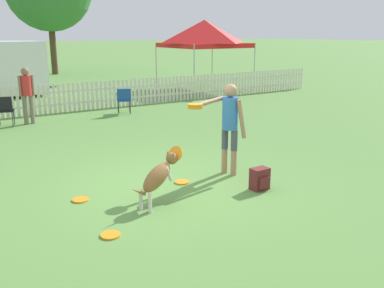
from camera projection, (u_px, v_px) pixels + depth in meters
The scene contains 12 objects.
ground_plane at pixel (167, 185), 7.27m from camera, with size 240.00×240.00×0.00m, color #5B8C42.
handler_person at pixel (228, 119), 7.55m from camera, with size 1.08×0.44×1.65m.
leaping_dog at pixel (159, 175), 6.32m from camera, with size 1.02×0.50×0.83m.
frisbee_near_handler at pixel (81, 200), 6.60m from camera, with size 0.25×0.25×0.02m.
frisbee_near_dog at pixel (110, 235), 5.45m from camera, with size 0.25×0.25×0.02m.
frisbee_midfield at pixel (182, 182), 7.37m from camera, with size 0.25×0.25×0.02m.
backpack_on_grass at pixel (260, 179), 7.02m from camera, with size 0.30×0.24×0.37m.
picket_fence at pixel (44, 100), 13.41m from camera, with size 23.17×0.04×0.93m.
folding_chair_blue_left at pixel (4, 109), 11.58m from camera, with size 0.56×0.57×0.85m.
folding_chair_green_right at pixel (124, 99), 13.50m from camera, with size 0.56×0.57×0.81m.
canopy_tent_main at pixel (204, 34), 18.89m from camera, with size 3.22×3.22×3.04m.
spectator_standing at pixel (27, 90), 11.88m from camera, with size 0.42×0.27×1.58m.
Camera 1 is at (-3.40, -5.97, 2.52)m, focal length 40.00 mm.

